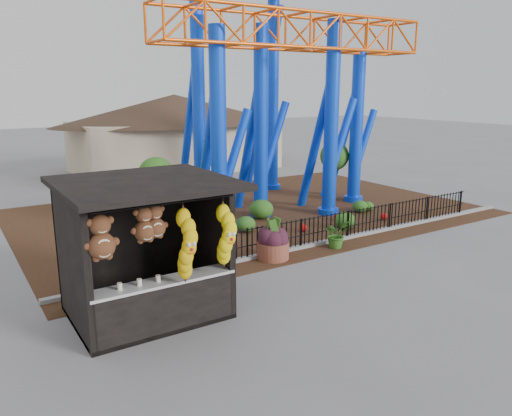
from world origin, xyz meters
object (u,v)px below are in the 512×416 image
terracotta_planter (273,250)px  prize_booth (148,253)px  potted_plant (336,234)px  roller_coaster (270,51)px

terracotta_planter → prize_booth: bearing=-158.2°
potted_plant → prize_booth: bearing=-172.6°
roller_coaster → potted_plant: roller_coaster is taller
prize_booth → roller_coaster: (8.13, 7.34, 4.91)m
prize_booth → terracotta_planter: bearing=21.8°
prize_booth → roller_coaster: size_ratio=0.32×
terracotta_planter → potted_plant: (2.31, -0.19, 0.18)m
prize_booth → potted_plant: size_ratio=3.86×
roller_coaster → potted_plant: size_ratio=12.13×
roller_coaster → terracotta_planter: size_ratio=11.44×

